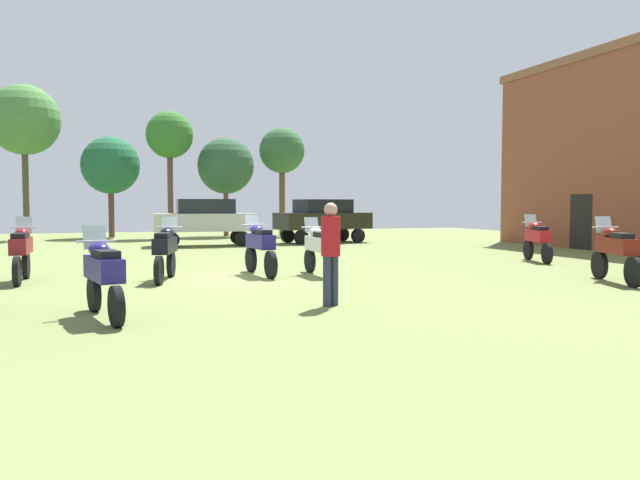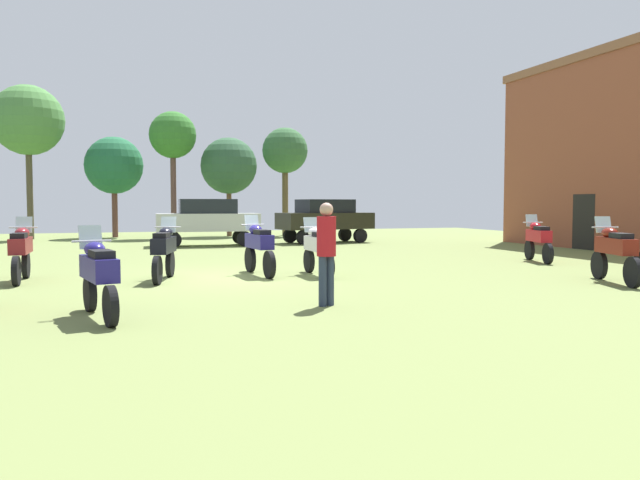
# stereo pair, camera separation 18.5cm
# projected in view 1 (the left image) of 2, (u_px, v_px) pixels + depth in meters

# --- Properties ---
(ground_plane) EXTENTS (44.00, 52.00, 0.02)m
(ground_plane) POSITION_uv_depth(u_px,v_px,m) (225.00, 278.00, 15.17)
(ground_plane) COLOR olive
(motorcycle_1) EXTENTS (0.62, 2.28, 1.51)m
(motorcycle_1) POSITION_uv_depth(u_px,v_px,m) (260.00, 246.00, 15.64)
(motorcycle_1) COLOR black
(motorcycle_1) RESTS_ON ground
(motorcycle_4) EXTENTS (0.82, 2.08, 1.46)m
(motorcycle_4) POSITION_uv_depth(u_px,v_px,m) (537.00, 239.00, 19.33)
(motorcycle_4) COLOR black
(motorcycle_4) RESTS_ON ground
(motorcycle_5) EXTENTS (0.62, 2.16, 1.50)m
(motorcycle_5) POSITION_uv_depth(u_px,v_px,m) (21.00, 250.00, 14.22)
(motorcycle_5) COLOR black
(motorcycle_5) RESTS_ON ground
(motorcycle_9) EXTENTS (0.74, 2.13, 1.45)m
(motorcycle_9) POSITION_uv_depth(u_px,v_px,m) (103.00, 274.00, 9.71)
(motorcycle_9) COLOR black
(motorcycle_9) RESTS_ON ground
(motorcycle_10) EXTENTS (0.62, 2.11, 1.45)m
(motorcycle_10) POSITION_uv_depth(u_px,v_px,m) (319.00, 247.00, 15.59)
(motorcycle_10) COLOR black
(motorcycle_10) RESTS_ON ground
(motorcycle_11) EXTENTS (0.79, 2.16, 1.49)m
(motorcycle_11) POSITION_uv_depth(u_px,v_px,m) (165.00, 250.00, 14.50)
(motorcycle_11) COLOR black
(motorcycle_11) RESTS_ON ground
(motorcycle_13) EXTENTS (0.87, 2.19, 1.51)m
(motorcycle_13) POSITION_uv_depth(u_px,v_px,m) (616.00, 250.00, 14.14)
(motorcycle_13) COLOR black
(motorcycle_13) RESTS_ON ground
(car_2) EXTENTS (4.53, 2.45, 2.00)m
(car_2) POSITION_uv_depth(u_px,v_px,m) (323.00, 217.00, 28.65)
(car_2) COLOR black
(car_2) RESTS_ON ground
(car_3) EXTENTS (4.39, 2.02, 2.00)m
(car_3) POSITION_uv_depth(u_px,v_px,m) (206.00, 219.00, 26.52)
(car_3) COLOR black
(car_3) RESTS_ON ground
(person_1) EXTENTS (0.43, 0.43, 1.82)m
(person_1) POSITION_uv_depth(u_px,v_px,m) (331.00, 245.00, 10.91)
(person_1) COLOR #28324A
(person_1) RESTS_ON ground
(tree_1) EXTENTS (3.04, 3.04, 5.37)m
(tree_1) POSITION_uv_depth(u_px,v_px,m) (110.00, 166.00, 32.95)
(tree_1) COLOR brown
(tree_1) RESTS_ON ground
(tree_2) EXTENTS (2.47, 2.47, 6.67)m
(tree_2) POSITION_uv_depth(u_px,v_px,m) (170.00, 136.00, 32.72)
(tree_2) COLOR brown
(tree_2) RESTS_ON ground
(tree_3) EXTENTS (3.12, 3.12, 5.47)m
(tree_3) POSITION_uv_depth(u_px,v_px,m) (226.00, 166.00, 34.37)
(tree_3) COLOR brown
(tree_3) RESTS_ON ground
(tree_5) EXTENTS (2.57, 2.57, 6.09)m
(tree_5) POSITION_uv_depth(u_px,v_px,m) (282.00, 152.00, 35.03)
(tree_5) COLOR brown
(tree_5) RESTS_ON ground
(tree_6) EXTENTS (3.51, 3.51, 7.75)m
(tree_6) POSITION_uv_depth(u_px,v_px,m) (24.00, 120.00, 30.96)
(tree_6) COLOR brown
(tree_6) RESTS_ON ground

